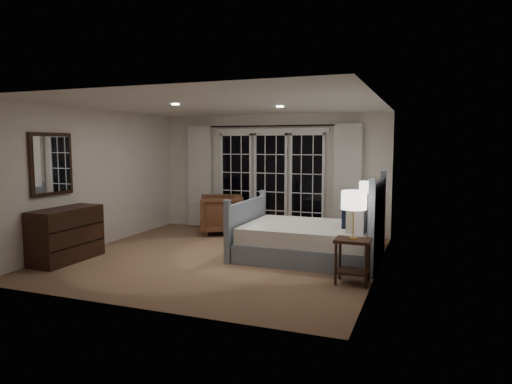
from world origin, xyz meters
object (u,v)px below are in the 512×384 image
(bed, at_px, (312,239))
(lamp_left, at_px, (354,201))
(nightstand_right, at_px, (366,223))
(lamp_right, at_px, (367,187))
(dresser, at_px, (66,235))
(nightstand_left, at_px, (353,254))
(armchair, at_px, (221,214))

(bed, height_order, lamp_left, bed)
(nightstand_right, xyz_separation_m, lamp_right, (0.00, 0.00, 0.65))
(dresser, bearing_deg, nightstand_right, 31.91)
(bed, height_order, nightstand_left, bed)
(nightstand_right, height_order, lamp_right, lamp_right)
(nightstand_right, relative_size, lamp_left, 1.03)
(nightstand_left, height_order, armchair, armchair)
(armchair, relative_size, dresser, 0.74)
(bed, relative_size, armchair, 2.52)
(lamp_left, xyz_separation_m, armchair, (-3.13, 2.55, -0.72))
(nightstand_left, xyz_separation_m, armchair, (-3.13, 2.55, 0.01))
(lamp_right, bearing_deg, nightstand_right, 180.00)
(bed, bearing_deg, dresser, -156.84)
(nightstand_left, xyz_separation_m, lamp_right, (-0.12, 2.30, 0.69))
(dresser, bearing_deg, bed, 23.16)
(nightstand_right, bearing_deg, nightstand_left, -86.97)
(nightstand_left, bearing_deg, dresser, -174.72)
(lamp_left, bearing_deg, armchair, 140.91)
(armchair, distance_m, dresser, 3.25)
(nightstand_left, height_order, dresser, dresser)
(bed, bearing_deg, lamp_left, -53.92)
(bed, height_order, nightstand_right, bed)
(bed, bearing_deg, nightstand_right, 58.32)
(lamp_left, distance_m, lamp_right, 2.30)
(lamp_left, bearing_deg, bed, 126.08)
(nightstand_right, xyz_separation_m, lamp_left, (0.12, -2.30, 0.69))
(nightstand_left, distance_m, lamp_left, 0.73)
(nightstand_left, relative_size, armchair, 0.69)
(nightstand_right, relative_size, armchair, 0.75)
(bed, bearing_deg, lamp_right, 58.32)
(armchair, bearing_deg, bed, 32.81)
(nightstand_right, bearing_deg, armchair, 175.30)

